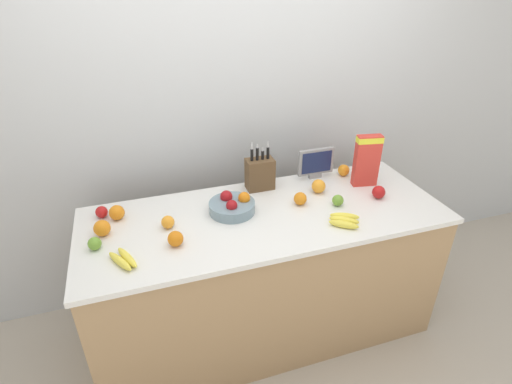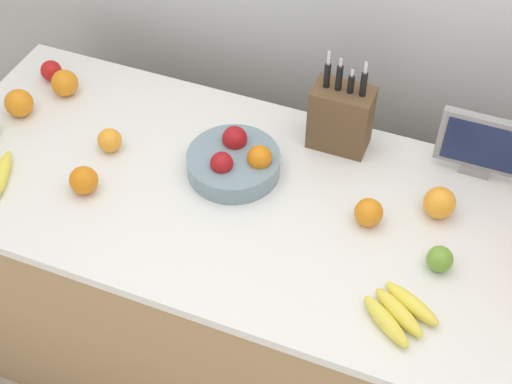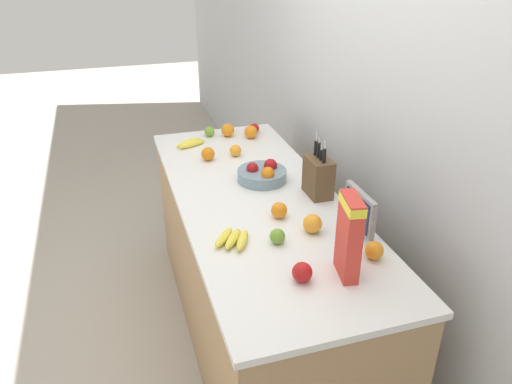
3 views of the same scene
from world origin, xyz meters
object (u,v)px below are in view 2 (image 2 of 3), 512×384
(apple_rear, at_px, (440,259))
(orange_front_center, at_px, (369,212))
(orange_back_center, at_px, (19,103))
(orange_front_left, at_px, (65,83))
(apple_by_knife_block, at_px, (51,71))
(orange_front_right, at_px, (84,180))
(orange_mid_right, at_px, (439,203))
(orange_mid_left, at_px, (110,140))
(banana_bunch_right, at_px, (399,312))
(knife_block, at_px, (341,117))
(small_monitor, at_px, (483,145))
(fruit_bowl, at_px, (235,161))

(apple_rear, distance_m, orange_front_center, 0.22)
(orange_back_center, relative_size, orange_front_left, 1.02)
(apple_by_knife_block, height_order, orange_front_right, orange_front_right)
(orange_mid_right, bearing_deg, orange_mid_left, -173.88)
(banana_bunch_right, height_order, apple_by_knife_block, apple_by_knife_block)
(orange_mid_left, bearing_deg, knife_block, 23.67)
(orange_back_center, height_order, orange_front_left, orange_back_center)
(banana_bunch_right, relative_size, apple_by_knife_block, 3.01)
(small_monitor, height_order, apple_by_knife_block, small_monitor)
(orange_front_right, relative_size, orange_back_center, 0.92)
(banana_bunch_right, height_order, orange_back_center, orange_back_center)
(small_monitor, distance_m, banana_bunch_right, 0.55)
(knife_block, height_order, orange_back_center, knife_block)
(banana_bunch_right, relative_size, orange_mid_left, 2.86)
(apple_by_knife_block, bearing_deg, orange_front_right, -47.78)
(fruit_bowl, relative_size, orange_back_center, 3.06)
(banana_bunch_right, height_order, apple_rear, apple_rear)
(small_monitor, xyz_separation_m, fruit_bowl, (-0.62, -0.23, -0.07))
(orange_front_left, bearing_deg, orange_mid_right, -3.45)
(knife_block, xyz_separation_m, orange_front_left, (-0.85, -0.09, -0.06))
(knife_block, bearing_deg, small_monitor, 3.02)
(fruit_bowl, relative_size, orange_front_left, 3.13)
(knife_block, distance_m, fruit_bowl, 0.32)
(small_monitor, height_order, orange_back_center, small_monitor)
(small_monitor, xyz_separation_m, orange_mid_right, (-0.07, -0.18, -0.07))
(banana_bunch_right, relative_size, orange_back_center, 2.34)
(orange_front_left, bearing_deg, fruit_bowl, -11.03)
(fruit_bowl, relative_size, apple_rear, 3.93)
(orange_mid_left, height_order, orange_front_left, orange_front_left)
(knife_block, relative_size, fruit_bowl, 1.20)
(apple_rear, relative_size, orange_back_center, 0.78)
(knife_block, height_order, banana_bunch_right, knife_block)
(orange_mid_right, bearing_deg, orange_back_center, -177.15)
(fruit_bowl, xyz_separation_m, orange_mid_left, (-0.36, -0.05, -0.00))
(orange_front_left, bearing_deg, apple_by_knife_block, 149.77)
(small_monitor, height_order, orange_mid_left, small_monitor)
(orange_front_right, bearing_deg, apple_by_knife_block, 132.22)
(small_monitor, relative_size, orange_mid_left, 3.46)
(small_monitor, distance_m, orange_mid_left, 1.03)
(apple_by_knife_block, relative_size, apple_rear, 1.00)
(apple_rear, relative_size, orange_mid_right, 0.78)
(apple_rear, distance_m, orange_back_center, 1.29)
(knife_block, distance_m, apple_by_knife_block, 0.93)
(orange_front_right, bearing_deg, orange_mid_right, 16.41)
(orange_mid_left, height_order, orange_back_center, orange_back_center)
(knife_block, height_order, apple_rear, knife_block)
(fruit_bowl, relative_size, orange_front_right, 3.31)
(apple_rear, bearing_deg, orange_back_center, 175.01)
(banana_bunch_right, relative_size, orange_mid_right, 2.34)
(apple_rear, xyz_separation_m, orange_front_center, (-0.20, 0.08, 0.00))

